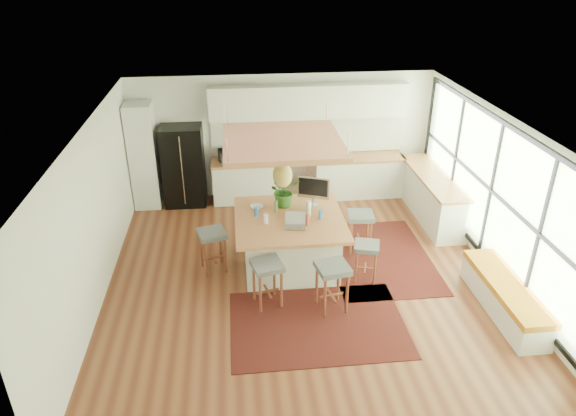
{
  "coord_description": "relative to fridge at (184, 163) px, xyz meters",
  "views": [
    {
      "loc": [
        -1.05,
        -7.26,
        5.04
      ],
      "look_at": [
        -0.2,
        0.5,
        1.1
      ],
      "focal_mm": 32.31,
      "sensor_mm": 36.0,
      "label": 1
    }
  ],
  "objects": [
    {
      "name": "laptop",
      "position": [
        2.02,
        -3.07,
        0.12
      ],
      "size": [
        0.39,
        0.41,
        0.25
      ],
      "primitive_type": null,
      "rotation": [
        0.0,
        0.0,
        -0.16
      ],
      "color": "#A5A5AA",
      "rests_on": "island"
    },
    {
      "name": "upper_cabinets",
      "position": [
        2.7,
        0.13,
        1.22
      ],
      "size": [
        4.2,
        0.34,
        0.7
      ],
      "primitive_type": "cube",
      "color": "white",
      "rests_on": "wall_back"
    },
    {
      "name": "island_bottle_2",
      "position": [
        2.22,
        -3.01,
        0.1
      ],
      "size": [
        0.07,
        0.07,
        0.19
      ],
      "primitive_type": "cylinder",
      "color": "brown",
      "rests_on": "island"
    },
    {
      "name": "wall_left",
      "position": [
        -1.1,
        -3.19,
        0.42
      ],
      "size": [
        0.0,
        7.0,
        7.0
      ],
      "primitive_type": "plane",
      "rotation": [
        1.57,
        0.0,
        1.57
      ],
      "color": "white",
      "rests_on": "ground"
    },
    {
      "name": "island_bottle_1",
      "position": [
        1.57,
        -2.86,
        0.1
      ],
      "size": [
        0.07,
        0.07,
        0.19
      ],
      "primitive_type": "cylinder",
      "color": "silver",
      "rests_on": "island"
    },
    {
      "name": "island_bottle_4",
      "position": [
        1.77,
        -2.46,
        0.1
      ],
      "size": [
        0.07,
        0.07,
        0.19
      ],
      "primitive_type": "cylinder",
      "color": "#597848",
      "rests_on": "island"
    },
    {
      "name": "microwave",
      "position": [
        1.04,
        -0.04,
        0.18
      ],
      "size": [
        0.58,
        0.43,
        0.35
      ],
      "primitive_type": "imported",
      "rotation": [
        0.0,
        0.0,
        0.3
      ],
      "color": "#A5A5AA",
      "rests_on": "back_counter_top"
    },
    {
      "name": "island_bottle_3",
      "position": [
        2.32,
        -2.66,
        0.1
      ],
      "size": [
        0.07,
        0.07,
        0.19
      ],
      "primitive_type": "cylinder",
      "color": "silver",
      "rests_on": "island"
    },
    {
      "name": "island",
      "position": [
        1.97,
        -2.71,
        -0.46
      ],
      "size": [
        1.85,
        1.85,
        0.93
      ],
      "primitive_type": null,
      "color": "#AA603C",
      "rests_on": "floor"
    },
    {
      "name": "back_counter_base",
      "position": [
        2.7,
        -0.01,
        -0.49
      ],
      "size": [
        4.2,
        0.6,
        0.88
      ],
      "primitive_type": "cube",
      "color": "white",
      "rests_on": "floor"
    },
    {
      "name": "island_plant",
      "position": [
        1.94,
        -2.24,
        0.23
      ],
      "size": [
        0.62,
        0.67,
        0.45
      ],
      "primitive_type": "imported",
      "rotation": [
        0.0,
        0.0,
        0.19
      ],
      "color": "#1E4C19",
      "rests_on": "island"
    },
    {
      "name": "window_bench",
      "position": [
        5.1,
        -4.39,
        -0.68
      ],
      "size": [
        0.52,
        2.0,
        0.5
      ],
      "primitive_type": null,
      "color": "white",
      "rests_on": "floor"
    },
    {
      "name": "monitor",
      "position": [
        2.44,
        -2.28,
        0.26
      ],
      "size": [
        0.62,
        0.41,
        0.54
      ],
      "primitive_type": null,
      "rotation": [
        0.0,
        0.0,
        -0.37
      ],
      "color": "#A5A5AA",
      "rests_on": "island"
    },
    {
      "name": "island_bottle_5",
      "position": [
        2.47,
        -2.81,
        0.1
      ],
      "size": [
        0.07,
        0.07,
        0.19
      ],
      "primitive_type": "cylinder",
      "color": "#3178C5",
      "rests_on": "island"
    },
    {
      "name": "backsplash",
      "position": [
        2.7,
        0.29,
        0.43
      ],
      "size": [
        4.2,
        0.02,
        0.8
      ],
      "primitive_type": "cube",
      "color": "white",
      "rests_on": "wall_back"
    },
    {
      "name": "stool_left_side",
      "position": [
        0.64,
        -2.74,
        -0.57
      ],
      "size": [
        0.55,
        0.55,
        0.76
      ],
      "primitive_type": null,
      "rotation": [
        0.0,
        0.0,
        -1.31
      ],
      "color": "#4F5458",
      "rests_on": "floor"
    },
    {
      "name": "range",
      "position": [
        2.45,
        -0.01,
        -0.43
      ],
      "size": [
        0.76,
        0.62,
        1.0
      ],
      "primitive_type": null,
      "color": "#A5A5AA",
      "rests_on": "floor"
    },
    {
      "name": "island_bowl",
      "position": [
        1.43,
        -2.31,
        0.03
      ],
      "size": [
        0.27,
        0.27,
        0.05
      ],
      "primitive_type": "imported",
      "rotation": [
        0.0,
        0.0,
        0.25
      ],
      "color": "silver",
      "rests_on": "island"
    },
    {
      "name": "island_bottle_0",
      "position": [
        1.42,
        -2.61,
        0.1
      ],
      "size": [
        0.07,
        0.07,
        0.19
      ],
      "primitive_type": "cylinder",
      "color": "#3178C5",
      "rests_on": "island"
    },
    {
      "name": "stool_right_front",
      "position": [
        3.19,
        -3.31,
        -0.57
      ],
      "size": [
        0.5,
        0.5,
        0.68
      ],
      "primitive_type": null,
      "rotation": [
        0.0,
        0.0,
        1.28
      ],
      "color": "#4F5458",
      "rests_on": "floor"
    },
    {
      "name": "pantry",
      "position": [
        -0.8,
        -0.01,
        0.2
      ],
      "size": [
        0.55,
        0.6,
        2.25
      ],
      "primitive_type": "cube",
      "color": "white",
      "rests_on": "floor"
    },
    {
      "name": "rug_near",
      "position": [
        2.2,
        -4.41,
        -0.92
      ],
      "size": [
        2.6,
        1.8,
        0.01
      ],
      "primitive_type": "cube",
      "color": "black",
      "rests_on": "floor"
    },
    {
      "name": "rug_right",
      "position": [
        3.61,
        -2.67,
        -0.92
      ],
      "size": [
        1.8,
        2.6,
        0.01
      ],
      "primitive_type": "cube",
      "color": "black",
      "rests_on": "floor"
    },
    {
      "name": "fridge",
      "position": [
        0.0,
        0.0,
        0.0
      ],
      "size": [
        0.88,
        0.69,
        1.74
      ],
      "primitive_type": null,
      "rotation": [
        0.0,
        0.0,
        -0.02
      ],
      "color": "black",
      "rests_on": "floor"
    },
    {
      "name": "wall_back",
      "position": [
        2.15,
        0.31,
        0.42
      ],
      "size": [
        6.5,
        0.0,
        6.5
      ],
      "primitive_type": "plane",
      "rotation": [
        1.57,
        0.0,
        0.0
      ],
      "color": "white",
      "rests_on": "ground"
    },
    {
      "name": "ceiling_panel",
      "position": [
        1.85,
        -2.79,
        1.12
      ],
      "size": [
        1.86,
        1.86,
        0.8
      ],
      "primitive_type": null,
      "color": "#AA603C",
      "rests_on": "ceiling"
    },
    {
      "name": "stool_right_back",
      "position": [
        3.3,
        -2.38,
        -0.57
      ],
      "size": [
        0.49,
        0.49,
        0.76
      ],
      "primitive_type": null,
      "rotation": [
        0.0,
        0.0,
        1.47
      ],
      "color": "#4F5458",
      "rests_on": "floor"
    },
    {
      "name": "right_counter_top",
      "position": [
        5.08,
        -1.19,
        -0.03
      ],
      "size": [
        0.64,
        2.54,
        0.05
      ],
      "primitive_type": "cube",
      "color": "#AA603C",
      "rests_on": "right_counter_base"
    },
    {
      "name": "window_wall",
      "position": [
        5.37,
        -3.19,
        0.47
      ],
      "size": [
        0.1,
        6.2,
        2.6
      ],
      "primitive_type": null,
      "color": "black",
      "rests_on": "wall_right"
    },
    {
      "name": "stool_near_right",
      "position": [
        2.47,
        -4.05,
        -0.57
      ],
      "size": [
        0.55,
        0.55,
        0.8
      ],
      "primitive_type": null,
      "rotation": [
        0.0,
        0.0,
        0.18
      ],
      "color": "#4F5458",
      "rests_on": "floor"
    },
    {
      "name": "stool_near_left",
      "position": [
        1.5,
        -3.82,
        -0.57
      ],
      "size": [
        0.54,
        0.54,
        0.75
      ],
      "primitive_type": null,
      "rotation": [
        0.0,
        0.0,
        0.24
      ],
      "color": "#4F5458",
      "rests_on": "floor"
    },
    {
      "name": "back_counter_top",
      "position": [
        2.7,
        -0.01,
        -0.03
      ],
      "size": [
        4.24,
        0.64,
        0.05
      ],
      "primitive_type": "cube",
      "color": "#AA603C",
      "rests_on": "back_counter_base"
    },
    {
      "name": "ceiling",
      "position": [
        2.15,
        -3.19,
        1.78
      ],
      "size": [
        7.0,
        7.0,
        0.0
      ],
      "primitive_type": "plane",
      "rotation": [
        3.14,
        0.0,
        0.0
      ],
      "color": "white",
      "rests_on": "ground"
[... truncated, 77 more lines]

